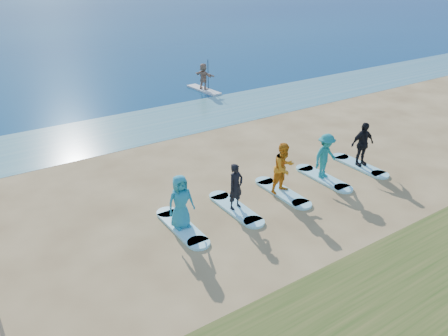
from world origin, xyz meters
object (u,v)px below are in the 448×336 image
student_3 (325,156)px  surfboard_1 (236,209)px  surfboard_2 (282,192)px  surfboard_4 (359,166)px  surfboard_3 (323,178)px  student_1 (236,186)px  surfboard_0 (182,227)px  student_4 (362,144)px  student_2 (284,168)px  paddleboard (204,90)px  paddleboarder (204,76)px  student_0 (181,202)px

student_3 → surfboard_1: bearing=172.4°
surfboard_2 → student_3: 2.30m
surfboard_4 → surfboard_3: bearing=180.0°
surfboard_1 → student_1: 0.86m
surfboard_0 → surfboard_3: 6.29m
surfboard_0 → surfboard_4: size_ratio=1.00×
surfboard_4 → student_4: bearing=0.0°
surfboard_1 → surfboard_2: 2.10m
surfboard_1 → surfboard_3: 4.19m
surfboard_0 → student_4: 8.44m
surfboard_1 → student_3: student_3 is taller
surfboard_4 → surfboard_0: bearing=180.0°
surfboard_2 → student_2: student_2 is taller
paddleboard → paddleboarder: 0.90m
paddleboard → student_3: student_3 is taller
paddleboard → surfboard_3: size_ratio=1.36×
surfboard_4 → student_2: bearing=180.0°
student_0 → surfboard_2: student_0 is taller
student_4 → surfboard_4: bearing=0.0°
student_2 → surfboard_0: bearing=174.8°
paddleboarder → student_3: bearing=150.5°
paddleboarder → student_1: size_ratio=1.03×
surfboard_0 → student_2: student_2 is taller
student_0 → surfboard_4: 8.44m
paddleboarder → surfboard_2: (-4.89, -13.61, -0.91)m
paddleboarder → surfboard_0: paddleboarder is taller
surfboard_1 → student_3: size_ratio=1.23×
paddleboarder → surfboard_1: (-6.99, -13.61, -0.91)m
surfboard_2 → student_2: (0.00, 0.00, 0.99)m
student_1 → surfboard_4: (6.29, 0.00, -0.86)m
paddleboarder → surfboard_1: size_ratio=0.76×
student_0 → surfboard_2: size_ratio=0.81×
surfboard_2 → student_0: bearing=180.0°
student_4 → paddleboarder: bearing=96.9°
student_3 → student_2: bearing=172.4°
paddleboarder → surfboard_4: (-0.70, -13.61, -0.91)m
student_2 → surfboard_1: bearing=174.8°
student_0 → student_2: student_2 is taller
student_0 → student_3: bearing=2.0°
surfboard_0 → surfboard_4: 8.38m
paddleboard → student_2: student_2 is taller
paddleboard → student_3: 13.93m
paddleboard → student_3: bearing=-105.9°
surfboard_3 → student_3: (-0.00, 0.00, 0.94)m
paddleboarder → student_2: size_ratio=0.88×
surfboard_2 → surfboard_0: bearing=180.0°
student_1 → surfboard_3: student_1 is taller
paddleboard → surfboard_0: bearing=-128.0°
surfboard_1 → student_2: size_ratio=1.16×
student_3 → surfboard_4: (2.10, 0.00, -0.94)m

